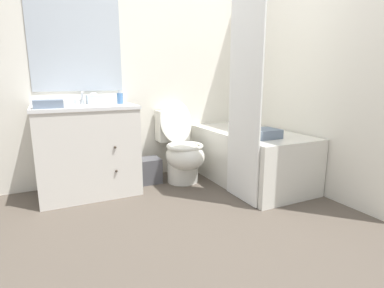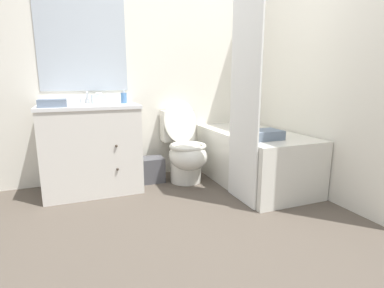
{
  "view_description": "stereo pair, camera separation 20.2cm",
  "coord_description": "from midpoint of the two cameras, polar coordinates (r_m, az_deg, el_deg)",
  "views": [
    {
      "loc": [
        -1.08,
        -1.71,
        1.09
      ],
      "look_at": [
        0.09,
        0.68,
        0.51
      ],
      "focal_mm": 28.0,
      "sensor_mm": 36.0,
      "label": 1
    },
    {
      "loc": [
        -0.89,
        -1.79,
        1.09
      ],
      "look_at": [
        0.09,
        0.68,
        0.51
      ],
      "focal_mm": 28.0,
      "sensor_mm": 36.0,
      "label": 2
    }
  ],
  "objects": [
    {
      "name": "soap_dispenser",
      "position": [
        3.07,
        -15.43,
        8.47
      ],
      "size": [
        0.06,
        0.06,
        0.13
      ],
      "color": "#4C7AB2",
      "rests_on": "vanity_cabinet"
    },
    {
      "name": "hand_towel_folded",
      "position": [
        2.84,
        -27.59,
        6.77
      ],
      "size": [
        0.23,
        0.17,
        0.07
      ],
      "color": "slate",
      "rests_on": "vanity_cabinet"
    },
    {
      "name": "bath_towel_folded",
      "position": [
        2.83,
        11.04,
        1.92
      ],
      "size": [
        0.33,
        0.23,
        0.08
      ],
      "color": "slate",
      "rests_on": "bathtub"
    },
    {
      "name": "wastebasket",
      "position": [
        3.26,
        -10.16,
        -5.02
      ],
      "size": [
        0.25,
        0.22,
        0.26
      ],
      "color": "#4C4C51",
      "rests_on": "ground_plane"
    },
    {
      "name": "wall_right",
      "position": [
        3.36,
        16.16,
        14.53
      ],
      "size": [
        0.05,
        2.51,
        2.5
      ],
      "color": "white",
      "rests_on": "ground_plane"
    },
    {
      "name": "toilet",
      "position": [
        3.22,
        -3.81,
        -1.43
      ],
      "size": [
        0.39,
        0.68,
        0.87
      ],
      "color": "silver",
      "rests_on": "ground_plane"
    },
    {
      "name": "wall_back",
      "position": [
        3.43,
        -9.67,
        14.79
      ],
      "size": [
        8.0,
        0.06,
        2.5
      ],
      "color": "white",
      "rests_on": "ground_plane"
    },
    {
      "name": "ground_plane",
      "position": [
        2.29,
        3.14,
        -16.21
      ],
      "size": [
        14.0,
        14.0,
        0.0
      ],
      "primitive_type": "plane",
      "color": "brown"
    },
    {
      "name": "tissue_box",
      "position": [
        3.15,
        -19.93,
        8.02
      ],
      "size": [
        0.14,
        0.13,
        0.11
      ],
      "color": "silver",
      "rests_on": "vanity_cabinet"
    },
    {
      "name": "bathtub",
      "position": [
        3.26,
        9.1,
        -2.3
      ],
      "size": [
        0.73,
        1.37,
        0.55
      ],
      "color": "silver",
      "rests_on": "ground_plane"
    },
    {
      "name": "vanity_cabinet",
      "position": [
        3.06,
        -21.07,
        -0.96
      ],
      "size": [
        0.91,
        0.61,
        0.85
      ],
      "color": "silver",
      "rests_on": "ground_plane"
    },
    {
      "name": "sink_faucet",
      "position": [
        3.16,
        -22.0,
        7.72
      ],
      "size": [
        0.14,
        0.12,
        0.12
      ],
      "color": "silver",
      "rests_on": "vanity_cabinet"
    },
    {
      "name": "shower_curtain",
      "position": [
        2.62,
        7.81,
        9.5
      ],
      "size": [
        0.02,
        0.46,
        1.93
      ],
      "color": "white",
      "rests_on": "ground_plane"
    }
  ]
}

